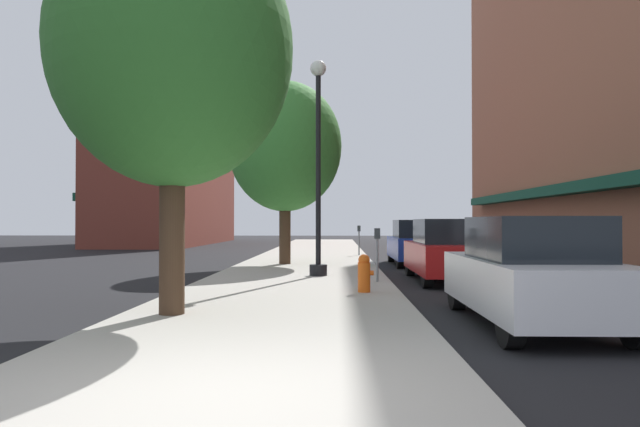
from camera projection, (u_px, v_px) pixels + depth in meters
ground_plane at (411, 262)px, 22.78m from camera, size 90.00×90.00×0.00m
sidewalk_slab at (311, 259)px, 23.90m from camera, size 4.80×50.00×0.12m
building_far_background at (172, 132)px, 42.32m from camera, size 6.80×18.00×16.45m
lamppost at (318, 163)px, 15.82m from camera, size 0.48×0.48×5.90m
fire_hydrant at (364, 273)px, 12.04m from camera, size 0.33×0.26×0.79m
parking_meter_near at (359, 236)px, 25.62m from camera, size 0.14×0.09×1.31m
parking_meter_far at (377, 248)px, 14.15m from camera, size 0.14×0.09×1.31m
tree_near at (173, 50)px, 9.24m from camera, size 3.85×3.85×6.44m
tree_mid at (285, 147)px, 20.29m from camera, size 3.97×3.97×6.41m
car_white at (531, 273)px, 8.76m from camera, size 1.80×4.30×1.66m
car_red at (447, 251)px, 15.37m from camera, size 1.80×4.30×1.66m
car_blue at (417, 243)px, 21.26m from camera, size 1.80×4.30×1.66m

